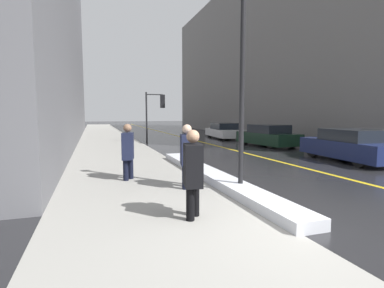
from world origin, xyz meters
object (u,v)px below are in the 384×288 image
at_px(pedestrian_nearside, 128,149).
at_px(pedestrian_in_glasses, 187,153).
at_px(traffic_light_near, 157,106).
at_px(parked_car_navy, 352,146).
at_px(parked_car_white, 224,131).
at_px(pedestrian_with_shoulder_bag, 193,170).
at_px(parked_car_dark_green, 268,136).
at_px(lamp_post, 242,58).

bearing_deg(pedestrian_nearside, pedestrian_in_glasses, 53.01).
xyz_separation_m(traffic_light_near, parked_car_navy, (5.78, -10.79, -1.81)).
distance_m(parked_car_navy, parked_car_white, 12.17).
bearing_deg(pedestrian_in_glasses, pedestrian_nearside, -126.99).
relative_size(traffic_light_near, pedestrian_with_shoulder_bag, 2.09).
relative_size(traffic_light_near, pedestrian_in_glasses, 2.06).
xyz_separation_m(pedestrian_nearside, parked_car_navy, (9.02, 0.74, -0.28)).
height_order(parked_car_navy, parked_car_white, parked_car_navy).
relative_size(pedestrian_nearside, parked_car_navy, 0.36).
height_order(pedestrian_with_shoulder_bag, pedestrian_nearside, pedestrian_nearside).
distance_m(parked_car_navy, parked_car_dark_green, 6.14).
distance_m(traffic_light_near, pedestrian_with_shoulder_bag, 15.43).
distance_m(lamp_post, parked_car_dark_green, 11.51).
xyz_separation_m(lamp_post, parked_car_dark_green, (6.55, 9.10, -2.60)).
xyz_separation_m(pedestrian_in_glasses, parked_car_navy, (7.71, 2.21, -0.29)).
height_order(lamp_post, pedestrian_in_glasses, lamp_post).
xyz_separation_m(pedestrian_with_shoulder_bag, parked_car_dark_green, (8.25, 10.50, -0.29)).
bearing_deg(lamp_post, pedestrian_in_glasses, 146.36).
relative_size(pedestrian_with_shoulder_bag, parked_car_navy, 0.36).
distance_m(pedestrian_in_glasses, parked_car_navy, 8.03).
bearing_deg(lamp_post, pedestrian_nearside, 137.64).
bearing_deg(traffic_light_near, pedestrian_with_shoulder_bag, -96.06).
xyz_separation_m(parked_car_navy, parked_car_dark_green, (-0.03, 6.14, -0.02)).
relative_size(pedestrian_with_shoulder_bag, parked_car_white, 0.33).
bearing_deg(traffic_light_near, pedestrian_nearside, -102.41).
relative_size(parked_car_dark_green, parked_car_white, 0.88).
height_order(pedestrian_in_glasses, parked_car_white, pedestrian_in_glasses).
distance_m(lamp_post, parked_car_white, 16.67).
xyz_separation_m(pedestrian_with_shoulder_bag, pedestrian_in_glasses, (0.56, 2.15, 0.01)).
distance_m(lamp_post, pedestrian_nearside, 4.02).
xyz_separation_m(lamp_post, pedestrian_nearside, (-2.44, 2.22, -2.30)).
bearing_deg(pedestrian_nearside, pedestrian_with_shoulder_bag, 22.99).
bearing_deg(traffic_light_near, lamp_post, -90.05).
relative_size(lamp_post, parked_car_dark_green, 1.25).
distance_m(pedestrian_with_shoulder_bag, pedestrian_in_glasses, 2.22).
bearing_deg(lamp_post, traffic_light_near, 86.65).
xyz_separation_m(pedestrian_in_glasses, pedestrian_nearside, (-1.31, 1.47, -0.01)).
height_order(lamp_post, parked_car_white, lamp_post).
bearing_deg(parked_car_white, lamp_post, 162.50).
bearing_deg(pedestrian_in_glasses, parked_car_white, 163.48).
distance_m(pedestrian_in_glasses, parked_car_dark_green, 11.35).
xyz_separation_m(parked_car_navy, parked_car_white, (-0.10, 12.17, -0.04)).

